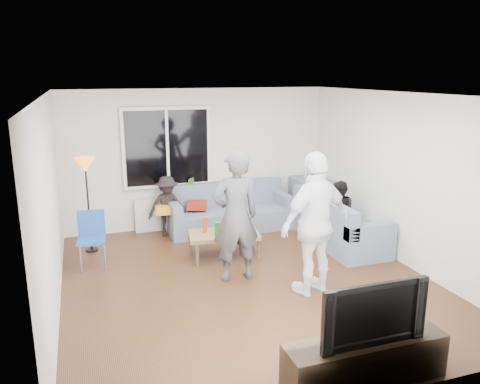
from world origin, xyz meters
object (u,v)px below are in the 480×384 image
object	(u,v)px
player_right	(315,224)
spectator_right	(340,213)
side_chair	(92,241)
sofa_right_section	(340,220)
television	(368,310)
sofa_back_section	(230,207)
spectator_back	(167,206)
floor_lamp	(88,206)
player_left	(235,216)
tv_console	(365,360)
coffee_table	(224,245)

from	to	relation	value
player_right	spectator_right	bearing A→B (deg)	-145.99
side_chair	player_right	size ratio (longest dim) A/B	0.45
sofa_right_section	television	bearing A→B (deg)	153.37
sofa_back_section	spectator_back	size ratio (longest dim) A/B	2.10
floor_lamp	spectator_right	distance (m)	4.19
side_chair	player_left	size ratio (longest dim) A/B	0.46
sofa_back_section	tv_console	bearing A→B (deg)	-91.96
floor_lamp	spectator_right	bearing A→B (deg)	-13.65
player_right	tv_console	size ratio (longest dim) A/B	1.20
sofa_right_section	spectator_right	world-z (taller)	spectator_right
sofa_right_section	spectator_right	bearing A→B (deg)	0.00
television	tv_console	bearing A→B (deg)	0.00
television	side_chair	bearing A→B (deg)	122.59
coffee_table	sofa_back_section	bearing A→B (deg)	68.41
sofa_back_section	side_chair	xyz separation A→B (m)	(-2.52, -1.09, 0.01)
sofa_back_section	player_right	bearing A→B (deg)	-84.73
player_left	spectator_back	size ratio (longest dim) A/B	1.70
player_right	television	world-z (taller)	player_right
spectator_right	television	distance (m)	3.85
spectator_right	sofa_back_section	bearing A→B (deg)	-135.05
sofa_right_section	television	distance (m)	3.85
player_right	coffee_table	bearing A→B (deg)	-80.27
sofa_back_section	spectator_back	distance (m)	1.18
floor_lamp	tv_console	distance (m)	5.05
player_right	spectator_back	size ratio (longest dim) A/B	1.74
side_chair	tv_console	bearing A→B (deg)	-51.34
spectator_right	spectator_back	world-z (taller)	spectator_back
spectator_back	player_left	bearing A→B (deg)	-80.29
spectator_right	tv_console	bearing A→B (deg)	-31.06
floor_lamp	spectator_back	xyz separation A→B (m)	(1.35, 0.37, -0.23)
player_right	tv_console	bearing A→B (deg)	60.91
sofa_right_section	spectator_back	distance (m)	3.05
tv_console	television	xyz separation A→B (m)	(0.00, 0.00, 0.53)
coffee_table	spectator_back	xyz separation A→B (m)	(-0.66, 1.32, 0.35)
sofa_right_section	coffee_table	distance (m)	2.08
coffee_table	side_chair	xyz separation A→B (m)	(-2.01, 0.20, 0.23)
spectator_back	sofa_right_section	bearing A→B (deg)	-31.73
sofa_right_section	coffee_table	bearing A→B (deg)	88.50
player_left	spectator_right	size ratio (longest dim) A/B	1.71
coffee_table	floor_lamp	bearing A→B (deg)	154.64
player_left	sofa_back_section	bearing A→B (deg)	-106.65
coffee_table	spectator_right	distance (m)	2.09
player_right	sofa_back_section	bearing A→B (deg)	-101.02
player_right	television	bearing A→B (deg)	60.91
sofa_back_section	spectator_back	world-z (taller)	spectator_back
spectator_back	tv_console	size ratio (longest dim) A/B	0.69
player_left	spectator_back	world-z (taller)	player_left
sofa_back_section	spectator_right	distance (m)	2.05
player_left	spectator_back	distance (m)	2.29
floor_lamp	player_left	xyz separation A→B (m)	(1.92, -1.81, 0.15)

